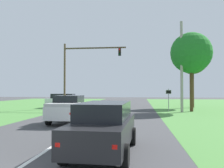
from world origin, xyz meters
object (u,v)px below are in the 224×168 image
at_px(pickup_truck_lead, 70,109).
at_px(traffic_light, 80,66).
at_px(red_suv_near, 104,126).
at_px(keep_moving_sign, 169,97).
at_px(oak_tree_right, 191,53).
at_px(crossing_suv_far, 64,100).
at_px(extra_tree_1, 192,59).
at_px(utility_pole_right, 182,67).

relative_size(pickup_truck_lead, traffic_light, 0.64).
height_order(red_suv_near, keep_moving_sign, keep_moving_sign).
bearing_deg(oak_tree_right, crossing_suv_far, 166.90).
bearing_deg(pickup_truck_lead, oak_tree_right, 43.69).
height_order(red_suv_near, extra_tree_1, extra_tree_1).
distance_m(pickup_truck_lead, extra_tree_1, 20.64).
distance_m(red_suv_near, utility_pole_right, 18.17).
bearing_deg(utility_pole_right, keep_moving_sign, 147.63).
bearing_deg(oak_tree_right, traffic_light, 170.10).
bearing_deg(oak_tree_right, pickup_truck_lead, -136.31).
bearing_deg(pickup_truck_lead, keep_moving_sign, 50.68).
bearing_deg(traffic_light, crossing_suv_far, 151.45).
relative_size(traffic_light, crossing_suv_far, 1.70).
relative_size(keep_moving_sign, extra_tree_1, 0.28).
xyz_separation_m(red_suv_near, extra_tree_1, (8.20, 23.84, 5.49)).
xyz_separation_m(red_suv_near, oak_tree_right, (6.81, 17.85, 5.31)).
bearing_deg(keep_moving_sign, traffic_light, 166.82).
relative_size(traffic_light, utility_pole_right, 0.85).
xyz_separation_m(red_suv_near, utility_pole_right, (5.63, 16.86, 3.77)).
bearing_deg(keep_moving_sign, oak_tree_right, 4.54).
distance_m(red_suv_near, extra_tree_1, 25.80).
height_order(red_suv_near, utility_pole_right, utility_pole_right).
xyz_separation_m(red_suv_near, pickup_truck_lead, (-3.65, 7.86, 0.00)).
bearing_deg(red_suv_near, pickup_truck_lead, 114.90).
xyz_separation_m(pickup_truck_lead, extra_tree_1, (11.85, 15.98, 5.49)).
relative_size(pickup_truck_lead, extra_tree_1, 0.60).
distance_m(oak_tree_right, utility_pole_right, 2.17).
bearing_deg(extra_tree_1, red_suv_near, -108.99).
xyz_separation_m(traffic_light, keep_moving_sign, (10.36, -2.43, -3.74)).
bearing_deg(oak_tree_right, keep_moving_sign, -175.46).
bearing_deg(oak_tree_right, red_suv_near, -110.88).
xyz_separation_m(keep_moving_sign, crossing_suv_far, (-12.76, 3.73, -0.61)).
height_order(traffic_light, crossing_suv_far, traffic_light).
bearing_deg(pickup_truck_lead, red_suv_near, -65.10).
height_order(pickup_truck_lead, crossing_suv_far, pickup_truck_lead).
height_order(pickup_truck_lead, keep_moving_sign, keep_moving_sign).
relative_size(traffic_light, extra_tree_1, 0.94).
xyz_separation_m(red_suv_near, traffic_light, (-5.99, 20.09, 4.34)).
xyz_separation_m(traffic_light, crossing_suv_far, (-2.39, 1.30, -4.35)).
distance_m(keep_moving_sign, utility_pole_right, 3.51).
xyz_separation_m(keep_moving_sign, oak_tree_right, (2.44, 0.19, 4.71)).
bearing_deg(oak_tree_right, utility_pole_right, -139.81).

